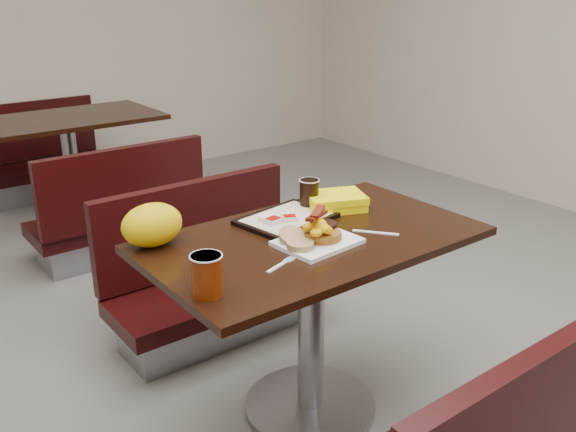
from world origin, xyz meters
TOP-DOWN VIEW (x-y plane):
  - floor at (0.00, 0.00)m, footprint 6.00×7.00m
  - wall_back at (0.00, 3.50)m, footprint 6.00×0.01m
  - table_near at (0.00, 0.00)m, footprint 1.20×0.70m
  - bench_near_s at (0.00, -0.70)m, footprint 1.00×0.46m
  - bench_near_n at (0.00, 0.70)m, footprint 1.00×0.46m
  - table_far at (0.00, 2.60)m, footprint 1.20×0.70m
  - bench_far_s at (0.00, 1.90)m, footprint 1.00×0.46m
  - bench_far_n at (0.00, 3.30)m, footprint 1.00×0.46m
  - platter at (-0.03, -0.07)m, footprint 0.29×0.23m
  - pancake_stack at (-0.01, -0.06)m, footprint 0.16×0.16m
  - sausage_patty at (0.02, -0.04)m, footprint 0.09×0.09m
  - scrambled_eggs at (-0.04, -0.08)m, footprint 0.11×0.10m
  - bacon_strips at (-0.03, -0.05)m, footprint 0.18×0.15m
  - muffin_bottom at (-0.12, -0.08)m, footprint 0.12×0.12m
  - muffin_top at (-0.12, -0.02)m, footprint 0.11×0.12m
  - coffee_cup_near at (-0.53, -0.16)m, footprint 0.10×0.10m
  - fork at (-0.26, -0.13)m, footprint 0.14×0.07m
  - knife at (0.20, -0.12)m, footprint 0.12×0.14m
  - condiment_syrup at (-0.12, 0.11)m, footprint 0.05×0.04m
  - condiment_ketchup at (0.06, -0.01)m, footprint 0.04×0.04m
  - tray at (0.02, 0.18)m, footprint 0.38×0.30m
  - hashbrown_sleeve_left at (-0.07, 0.17)m, footprint 0.07×0.08m
  - hashbrown_sleeve_right at (0.01, 0.15)m, footprint 0.08×0.08m
  - coffee_cup_far at (0.17, 0.23)m, footprint 0.08×0.08m
  - clamshell at (0.26, 0.17)m, footprint 0.27×0.24m
  - paper_bag at (-0.49, 0.27)m, footprint 0.26×0.23m

SIDE VIEW (x-z plane):
  - floor at x=0.00m, z-range -0.01..0.01m
  - bench_near_s at x=0.00m, z-range 0.00..0.72m
  - bench_near_n at x=0.00m, z-range 0.00..0.72m
  - bench_far_s at x=0.00m, z-range 0.00..0.72m
  - bench_far_n at x=0.00m, z-range 0.00..0.72m
  - table_near at x=0.00m, z-range 0.00..0.75m
  - table_far at x=0.00m, z-range 0.00..0.75m
  - knife at x=0.20m, z-range 0.75..0.75m
  - fork at x=-0.26m, z-range 0.75..0.75m
  - condiment_ketchup at x=0.06m, z-range 0.75..0.76m
  - condiment_syrup at x=-0.12m, z-range 0.75..0.76m
  - platter at x=-0.03m, z-range 0.75..0.77m
  - tray at x=0.02m, z-range 0.75..0.77m
  - hashbrown_sleeve_right at x=0.01m, z-range 0.77..0.78m
  - hashbrown_sleeve_left at x=-0.07m, z-range 0.77..0.79m
  - muffin_bottom at x=-0.12m, z-range 0.77..0.79m
  - pancake_stack at x=-0.01m, z-range 0.77..0.79m
  - clamshell at x=0.26m, z-range 0.75..0.81m
  - muffin_top at x=-0.12m, z-range 0.76..0.81m
  - sausage_patty at x=0.02m, z-range 0.79..0.81m
  - coffee_cup_near at x=-0.53m, z-range 0.75..0.88m
  - coffee_cup_far at x=0.17m, z-range 0.77..0.87m
  - scrambled_eggs at x=-0.04m, z-range 0.79..0.84m
  - paper_bag at x=-0.49m, z-range 0.75..0.90m
  - bacon_strips at x=-0.03m, z-range 0.85..0.86m
  - wall_back at x=0.00m, z-range 0.00..2.80m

